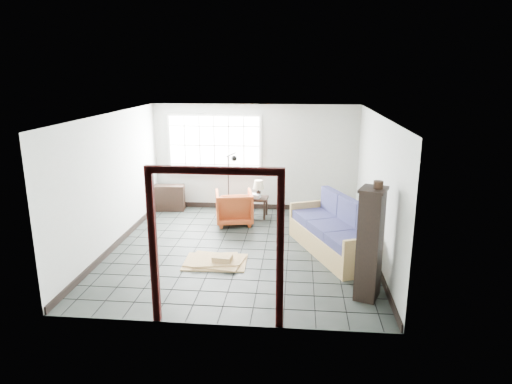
# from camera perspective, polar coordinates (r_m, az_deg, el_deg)

# --- Properties ---
(ground) EXTENTS (5.50, 5.50, 0.00)m
(ground) POSITION_cam_1_polar(r_m,az_deg,el_deg) (8.97, -1.78, -7.14)
(ground) COLOR black
(ground) RESTS_ON ground
(room_shell) EXTENTS (5.02, 5.52, 2.61)m
(room_shell) POSITION_cam_1_polar(r_m,az_deg,el_deg) (8.51, -1.85, 3.47)
(room_shell) COLOR #A5A9A2
(room_shell) RESTS_ON ground
(window_panel) EXTENTS (2.32, 0.08, 1.52)m
(window_panel) POSITION_cam_1_polar(r_m,az_deg,el_deg) (11.28, -5.21, 5.84)
(window_panel) COLOR silver
(window_panel) RESTS_ON ground
(doorway_trim) EXTENTS (1.80, 0.08, 2.20)m
(doorway_trim) POSITION_cam_1_polar(r_m,az_deg,el_deg) (5.98, -5.11, -4.53)
(doorway_trim) COLOR #390E0C
(doorway_trim) RESTS_ON ground
(futon_sofa) EXTENTS (1.74, 2.51, 1.04)m
(futon_sofa) POSITION_cam_1_polar(r_m,az_deg,el_deg) (8.82, 10.21, -5.14)
(futon_sofa) COLOR olive
(futon_sofa) RESTS_ON ground
(armchair) EXTENTS (0.94, 0.90, 0.83)m
(armchair) POSITION_cam_1_polar(r_m,az_deg,el_deg) (10.31, -2.76, -1.73)
(armchair) COLOR #904215
(armchair) RESTS_ON ground
(side_table) EXTENTS (0.47, 0.47, 0.48)m
(side_table) POSITION_cam_1_polar(r_m,az_deg,el_deg) (10.76, 0.29, -1.11)
(side_table) COLOR black
(side_table) RESTS_ON ground
(table_lamp) EXTENTS (0.29, 0.29, 0.41)m
(table_lamp) POSITION_cam_1_polar(r_m,az_deg,el_deg) (10.69, 0.33, 0.82)
(table_lamp) COLOR black
(table_lamp) RESTS_ON side_table
(projector) EXTENTS (0.30, 0.26, 0.09)m
(projector) POSITION_cam_1_polar(r_m,az_deg,el_deg) (10.70, -0.14, -0.49)
(projector) COLOR silver
(projector) RESTS_ON side_table
(floor_lamp) EXTENTS (0.42, 0.43, 1.60)m
(floor_lamp) POSITION_cam_1_polar(r_m,az_deg,el_deg) (10.50, -3.11, 1.04)
(floor_lamp) COLOR black
(floor_lamp) RESTS_ON ground
(console_shelf) EXTENTS (0.85, 0.41, 0.63)m
(console_shelf) POSITION_cam_1_polar(r_m,az_deg,el_deg) (11.53, -10.96, -0.71)
(console_shelf) COLOR black
(console_shelf) RESTS_ON ground
(tall_shelf) EXTENTS (0.51, 0.57, 1.73)m
(tall_shelf) POSITION_cam_1_polar(r_m,az_deg,el_deg) (7.04, 14.06, -6.24)
(tall_shelf) COLOR black
(tall_shelf) RESTS_ON ground
(pot) EXTENTS (0.17, 0.17, 0.11)m
(pot) POSITION_cam_1_polar(r_m,az_deg,el_deg) (6.77, 15.04, 0.89)
(pot) COLOR black
(pot) RESTS_ON tall_shelf
(open_box) EXTENTS (0.89, 0.59, 0.46)m
(open_box) POSITION_cam_1_polar(r_m,az_deg,el_deg) (8.50, 11.81, -7.52)
(open_box) COLOR #A67B50
(open_box) RESTS_ON ground
(cardboard_pile) EXTENTS (1.15, 0.87, 0.16)m
(cardboard_pile) POSITION_cam_1_polar(r_m,az_deg,el_deg) (8.37, -4.99, -8.55)
(cardboard_pile) COLOR #A67B50
(cardboard_pile) RESTS_ON ground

